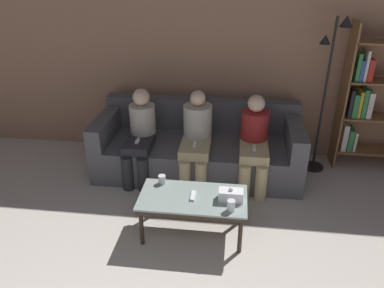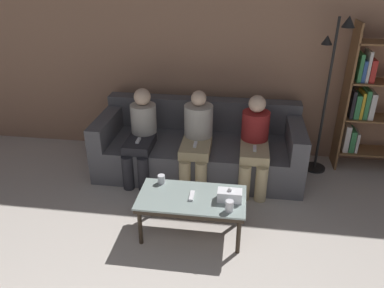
{
  "view_description": "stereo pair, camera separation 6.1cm",
  "coord_description": "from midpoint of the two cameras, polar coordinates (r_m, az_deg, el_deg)",
  "views": [
    {
      "loc": [
        0.42,
        -0.51,
        2.38
      ],
      "look_at": [
        0.0,
        2.91,
        0.66
      ],
      "focal_mm": 35.0,
      "sensor_mm": 36.0,
      "label": 1
    },
    {
      "loc": [
        0.48,
        -0.51,
        2.38
      ],
      "look_at": [
        0.0,
        2.91,
        0.66
      ],
      "focal_mm": 35.0,
      "sensor_mm": 36.0,
      "label": 2
    }
  ],
  "objects": [
    {
      "name": "seated_person_mid_right",
      "position": [
        4.24,
        9.94,
        0.51
      ],
      "size": [
        0.31,
        0.7,
        1.03
      ],
      "color": "tan",
      "rests_on": "ground_plane"
    },
    {
      "name": "couch",
      "position": [
        4.59,
        1.51,
        -0.52
      ],
      "size": [
        2.42,
        1.0,
        0.8
      ],
      "color": "#515156",
      "rests_on": "ground_plane"
    },
    {
      "name": "seated_person_mid_left",
      "position": [
        4.27,
        1.2,
        1.31
      ],
      "size": [
        0.33,
        0.7,
        1.05
      ],
      "color": "tan",
      "rests_on": "ground_plane"
    },
    {
      "name": "cup_near_left",
      "position": [
        3.64,
        -4.21,
        -5.36
      ],
      "size": [
        0.07,
        0.07,
        0.09
      ],
      "color": "silver",
      "rests_on": "coffee_table"
    },
    {
      "name": "standing_lamp",
      "position": [
        4.55,
        20.68,
        8.94
      ],
      "size": [
        0.31,
        0.26,
        1.84
      ],
      "color": "black",
      "rests_on": "ground_plane"
    },
    {
      "name": "seated_person_left_end",
      "position": [
        4.38,
        -7.31,
        1.69
      ],
      "size": [
        0.31,
        0.67,
        1.05
      ],
      "color": "#28282D",
      "rests_on": "ground_plane"
    },
    {
      "name": "cup_near_right",
      "position": [
        3.28,
        6.26,
        -9.37
      ],
      "size": [
        0.07,
        0.07,
        0.1
      ],
      "color": "silver",
      "rests_on": "coffee_table"
    },
    {
      "name": "wall_back",
      "position": [
        4.78,
        2.47,
        13.47
      ],
      "size": [
        12.0,
        0.06,
        2.6
      ],
      "color": "#9E755B",
      "rests_on": "ground_plane"
    },
    {
      "name": "tissue_box",
      "position": [
        3.41,
        6.28,
        -7.78
      ],
      "size": [
        0.22,
        0.12,
        0.13
      ],
      "color": "white",
      "rests_on": "coffee_table"
    },
    {
      "name": "coffee_table",
      "position": [
        3.49,
        0.47,
        -8.62
      ],
      "size": [
        0.99,
        0.52,
        0.42
      ],
      "color": "#8C9E99",
      "rests_on": "ground_plane"
    },
    {
      "name": "game_remote",
      "position": [
        3.46,
        0.48,
        -7.89
      ],
      "size": [
        0.04,
        0.15,
        0.02
      ],
      "color": "white",
      "rests_on": "coffee_table"
    },
    {
      "name": "bookshelf",
      "position": [
        4.92,
        26.41,
        5.78
      ],
      "size": [
        0.97,
        0.32,
        1.77
      ],
      "color": "brown",
      "rests_on": "ground_plane"
    }
  ]
}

